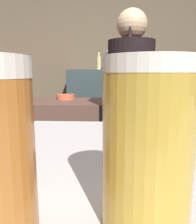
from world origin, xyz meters
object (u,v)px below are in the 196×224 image
bartender (130,105)px  bottle_olive_oil (107,62)px  chefs_knife (156,102)px  bottle_soy (99,62)px  bottle_hot_sauce (129,62)px  mixing_bowl (65,97)px  pint_glass_near (147,144)px

bartender → bottle_olive_oil: 1.70m
chefs_knife → bottle_soy: bearing=96.9°
bottle_olive_oil → bartender: bearing=-83.3°
bartender → chefs_knife: (0.28, 0.41, -0.02)m
bartender → bottle_soy: bearing=23.1°
bottle_hot_sauce → chefs_knife: bearing=-81.9°
mixing_bowl → pint_glass_near: 2.15m
bartender → pint_glass_near: (-0.12, -1.52, 0.19)m
bartender → bottle_hot_sauce: 1.61m
chefs_knife → bottle_hot_sauce: bearing=76.6°
mixing_bowl → bartender: bearing=-43.6°
mixing_bowl → bottle_hot_sauce: 1.28m
bottle_soy → bottle_hot_sauce: 0.43m
mixing_bowl → chefs_knife: bearing=-10.8°
mixing_bowl → bottle_hot_sauce: size_ratio=0.70×
mixing_bowl → chefs_knife: mixing_bowl is taller
mixing_bowl → pint_glass_near: (0.48, -2.09, 0.19)m
bottle_hot_sauce → mixing_bowl: bearing=-126.2°
bottle_olive_oil → chefs_knife: bearing=-69.1°
bottle_soy → bottle_olive_oil: bearing=53.9°
bartender → pint_glass_near: 1.53m
bottle_soy → bottle_olive_oil: size_ratio=0.94×
bottle_soy → mixing_bowl: bearing=-107.9°
bottle_soy → bottle_hot_sauce: bottle_hot_sauce is taller
mixing_bowl → bottle_soy: bearing=72.1°
bottle_soy → chefs_knife: bearing=-61.6°
bartender → bottle_soy: (-0.31, 1.49, 0.38)m
chefs_knife → pint_glass_near: pint_glass_near is taller
bottle_soy → bartender: bearing=-78.4°
bottle_soy → bottle_olive_oil: (0.11, 0.16, 0.01)m
bartender → bottle_hot_sauce: bartender is taller
pint_glass_near → bottle_olive_oil: 3.17m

